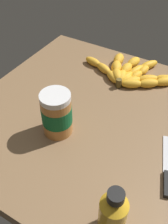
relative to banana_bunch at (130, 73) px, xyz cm
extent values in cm
cube|color=brown|center=(-0.36, 23.88, -3.90)|extent=(80.52, 75.71, 4.57)
ellipsoid|color=gold|center=(-2.98, 5.62, -0.07)|extent=(8.00, 6.27, 3.09)
ellipsoid|color=gold|center=(-7.96, 2.42, -0.07)|extent=(7.80, 6.92, 3.09)
ellipsoid|color=gold|center=(-12.45, -1.45, -0.07)|extent=(7.45, 7.42, 3.09)
ellipsoid|color=gold|center=(-2.20, 4.36, -0.07)|extent=(7.58, 7.84, 3.08)
ellipsoid|color=gold|center=(-6.87, 0.23, -0.07)|extent=(8.15, 7.09, 3.08)
ellipsoid|color=gold|center=(-12.25, -2.91, -0.07)|extent=(8.40, 6.06, 3.08)
ellipsoid|color=gold|center=(-0.75, 4.35, -0.18)|extent=(5.12, 6.44, 2.86)
ellipsoid|color=gold|center=(-2.49, 0.09, -0.18)|extent=(4.49, 6.37, 2.86)
ellipsoid|color=gold|center=(-3.58, -4.38, -0.18)|extent=(3.76, 6.16, 2.86)
ellipsoid|color=gold|center=(0.20, 3.15, -0.16)|extent=(4.14, 8.30, 2.91)
ellipsoid|color=gold|center=(-1.38, -2.98, -0.16)|extent=(5.40, 8.45, 2.91)
ellipsoid|color=gold|center=(-4.03, -8.72, -0.16)|extent=(6.49, 8.33, 2.91)
ellipsoid|color=gold|center=(1.73, 3.65, 0.12)|extent=(4.66, 7.23, 3.47)
ellipsoid|color=gold|center=(2.17, -1.66, 0.12)|extent=(3.60, 6.77, 3.47)
ellipsoid|color=gold|center=(1.52, -6.96, 0.12)|extent=(4.88, 7.31, 3.47)
ellipsoid|color=gold|center=(3.25, 4.25, 0.28)|extent=(6.87, 7.72, 3.79)
ellipsoid|color=gold|center=(5.74, -0.52, 0.28)|extent=(6.01, 7.68, 3.79)
ellipsoid|color=gold|center=(7.20, -5.69, 0.28)|extent=(4.90, 7.31, 3.79)
ellipsoid|color=gold|center=(4.57, 5.13, -0.14)|extent=(7.76, 6.76, 2.94)
ellipsoid|color=gold|center=(9.69, 2.12, -0.14)|extent=(8.00, 5.81, 2.94)
ellipsoid|color=gold|center=(15.29, 0.14, -0.14)|extent=(7.94, 4.65, 2.94)
cylinder|color=brown|center=(0.94, 7.76, 0.19)|extent=(2.00, 2.00, 3.00)
cylinder|color=#B27238|center=(7.50, 35.17, 4.32)|extent=(8.36, 8.36, 11.86)
cylinder|color=#0F592D|center=(7.50, 35.17, 4.91)|extent=(8.53, 8.53, 5.34)
cylinder|color=silver|center=(7.50, 35.17, 11.06)|extent=(8.31, 8.31, 1.63)
cylinder|color=gold|center=(-18.02, 52.77, 3.68)|extent=(5.65, 5.65, 10.57)
cone|color=gold|center=(-18.02, 52.77, 10.05)|extent=(5.65, 5.65, 2.18)
cylinder|color=black|center=(-18.02, 52.77, 12.10)|extent=(3.28, 3.28, 1.92)
cube|color=silver|center=(-22.41, 27.55, -1.31)|extent=(5.41, 12.24, 0.50)
cube|color=black|center=(-25.31, 36.74, -1.01)|extent=(3.63, 7.16, 1.20)
camera|label=1|loc=(-24.40, 74.75, 54.05)|focal=41.02mm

